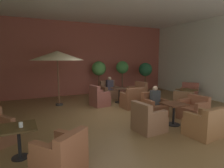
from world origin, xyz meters
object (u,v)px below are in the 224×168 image
(armchair_rear_right_east, at_px, (109,92))
(patron_blue_shirt, at_px, (155,96))
(potted_tree_left_corner, at_px, (145,71))
(armchair_front_right_east, at_px, (194,110))
(potted_tree_mid_right, at_px, (122,69))
(patron_by_window, at_px, (110,84))
(cafe_table_front_right, at_px, (174,109))
(armchair_front_right_north, at_px, (204,125))
(patio_umbrella_tall_red, at_px, (57,56))
(armchair_mid_center_east, at_px, (184,103))
(armchair_front_right_west, at_px, (148,120))
(cafe_table_mid_center, at_px, (187,93))
(armchair_mid_center_north, at_px, (189,94))
(armchair_rear_right_south, at_px, (99,98))
(cafe_table_rear_right, at_px, (119,92))
(armchair_front_right_south, at_px, (154,107))
(armchair_rear_right_west, at_px, (131,100))
(armchair_front_left_north, at_px, (61,157))
(potted_tree_mid_left, at_px, (99,71))
(armchair_rear_right_north, at_px, (137,93))
(iced_drink_cup, at_px, (21,125))
(cafe_table_front_left, at_px, (19,133))

(armchair_rear_right_east, distance_m, patron_blue_shirt, 3.60)
(potted_tree_left_corner, bearing_deg, armchair_rear_right_east, -169.22)
(armchair_front_right_east, distance_m, potted_tree_mid_right, 5.26)
(armchair_rear_right_east, height_order, patron_by_window, patron_by_window)
(cafe_table_front_right, distance_m, armchair_front_right_north, 1.05)
(patio_umbrella_tall_red, bearing_deg, armchair_mid_center_east, -34.68)
(armchair_front_right_west, xyz_separation_m, armchair_rear_right_east, (0.88, 4.65, 0.00))
(cafe_table_mid_center, bearing_deg, armchair_front_right_east, -130.54)
(armchair_front_right_west, distance_m, armchair_mid_center_north, 5.03)
(armchair_mid_center_north, bearing_deg, armchair_rear_right_south, 170.28)
(cafe_table_rear_right, xyz_separation_m, potted_tree_mid_right, (1.15, 1.84, 0.94))
(armchair_mid_center_east, relative_size, cafe_table_rear_right, 1.52)
(cafe_table_front_right, xyz_separation_m, armchair_front_right_south, (0.04, 1.04, -0.19))
(armchair_front_right_north, height_order, armchair_front_right_west, armchair_front_right_west)
(armchair_front_right_south, distance_m, patron_by_window, 3.51)
(armchair_rear_right_west, relative_size, patron_blue_shirt, 1.28)
(armchair_front_right_north, bearing_deg, cafe_table_front_right, 95.59)
(armchair_front_left_north, relative_size, armchair_mid_center_north, 0.98)
(armchair_front_right_south, xyz_separation_m, potted_tree_left_corner, (2.43, 4.03, 0.99))
(cafe_table_mid_center, xyz_separation_m, potted_tree_mid_left, (-2.79, 3.76, 0.87))
(armchair_front_right_south, distance_m, armchair_rear_right_east, 3.53)
(armchair_front_right_south, height_order, armchair_rear_right_south, armchair_rear_right_south)
(patron_blue_shirt, bearing_deg, cafe_table_rear_right, 94.64)
(armchair_rear_right_south, relative_size, potted_tree_mid_left, 0.48)
(cafe_table_front_right, relative_size, armchair_mid_center_east, 0.66)
(cafe_table_rear_right, height_order, potted_tree_left_corner, potted_tree_left_corner)
(armchair_front_right_west, bearing_deg, armchair_rear_right_south, 94.00)
(armchair_front_right_south, bearing_deg, patron_blue_shirt, -92.32)
(armchair_rear_right_east, relative_size, patron_by_window, 1.32)
(armchair_rear_right_north, bearing_deg, cafe_table_front_right, -105.02)
(armchair_rear_right_north, xyz_separation_m, iced_drink_cup, (-5.28, -3.83, 0.42))
(armchair_front_right_west, relative_size, cafe_table_mid_center, 1.12)
(armchair_front_right_south, relative_size, cafe_table_mid_center, 1.10)
(armchair_rear_right_north, xyz_separation_m, potted_tree_mid_left, (-1.35, 1.90, 1.06))
(cafe_table_mid_center, xyz_separation_m, patron_by_window, (-2.57, 2.77, 0.22))
(armchair_mid_center_north, bearing_deg, cafe_table_rear_right, 163.83)
(patron_blue_shirt, bearing_deg, cafe_table_front_left, -165.38)
(cafe_table_mid_center, distance_m, armchair_mid_center_east, 1.16)
(armchair_front_right_west, bearing_deg, patio_umbrella_tall_red, 113.60)
(cafe_table_mid_center, height_order, potted_tree_mid_left, potted_tree_mid_left)
(armchair_front_right_north, distance_m, patron_by_window, 5.58)
(cafe_table_mid_center, bearing_deg, armchair_rear_right_south, 158.33)
(armchair_front_right_north, bearing_deg, armchair_rear_right_east, 92.66)
(iced_drink_cup, bearing_deg, armchair_front_right_west, 2.51)
(cafe_table_front_left, height_order, armchair_mid_center_north, armchair_mid_center_north)
(cafe_table_front_right, relative_size, armchair_front_right_south, 0.82)
(armchair_front_right_north, bearing_deg, armchair_mid_center_north, 46.94)
(cafe_table_front_left, bearing_deg, armchair_mid_center_east, 11.48)
(patron_blue_shirt, bearing_deg, armchair_mid_center_north, 23.37)
(cafe_table_rear_right, relative_size, potted_tree_left_corner, 0.38)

